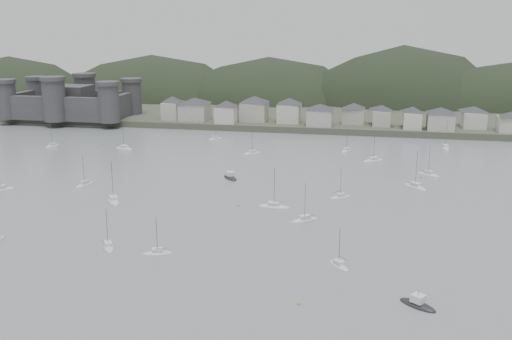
# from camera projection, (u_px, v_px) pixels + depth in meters

# --- Properties ---
(ground) EXTENTS (900.00, 900.00, 0.00)m
(ground) POSITION_uv_depth(u_px,v_px,m) (177.00, 294.00, 112.06)
(ground) COLOR slate
(ground) RESTS_ON ground
(far_shore_land) EXTENTS (900.00, 250.00, 3.00)m
(far_shore_land) POSITION_uv_depth(u_px,v_px,m) (322.00, 98.00, 391.84)
(far_shore_land) COLOR #383D2D
(far_shore_land) RESTS_ON ground
(forested_ridge) EXTENTS (851.55, 103.94, 102.57)m
(forested_ridge) POSITION_uv_depth(u_px,v_px,m) (325.00, 123.00, 369.72)
(forested_ridge) COLOR black
(forested_ridge) RESTS_ON ground
(castle) EXTENTS (66.00, 43.00, 20.00)m
(castle) POSITION_uv_depth(u_px,v_px,m) (71.00, 101.00, 303.55)
(castle) COLOR #353538
(castle) RESTS_ON far_shore_land
(waterfront_town) EXTENTS (451.48, 28.46, 12.92)m
(waterfront_town) POSITION_uv_depth(u_px,v_px,m) (408.00, 115.00, 274.17)
(waterfront_town) COLOR gray
(waterfront_town) RESTS_ON far_shore_land
(sailboat_lead) EXTENTS (7.15, 4.19, 9.34)m
(sailboat_lead) POSITION_uv_depth(u_px,v_px,m) (158.00, 253.00, 131.35)
(sailboat_lead) COLOR silver
(sailboat_lead) RESTS_ON ground
(moored_fleet) EXTENTS (217.57, 168.99, 13.24)m
(moored_fleet) POSITION_uv_depth(u_px,v_px,m) (244.00, 189.00, 182.04)
(moored_fleet) COLOR silver
(moored_fleet) RESTS_ON ground
(motor_launch_near) EXTENTS (7.69, 6.59, 3.81)m
(motor_launch_near) POSITION_uv_depth(u_px,v_px,m) (418.00, 305.00, 107.22)
(motor_launch_near) COLOR black
(motor_launch_near) RESTS_ON ground
(motor_launch_far) EXTENTS (7.42, 8.52, 3.99)m
(motor_launch_far) POSITION_uv_depth(u_px,v_px,m) (230.00, 178.00, 195.17)
(motor_launch_far) COLOR black
(motor_launch_far) RESTS_ON ground
(mooring_buoys) EXTENTS (182.44, 127.74, 0.70)m
(mooring_buoys) POSITION_uv_depth(u_px,v_px,m) (317.00, 200.00, 170.86)
(mooring_buoys) COLOR #C88042
(mooring_buoys) RESTS_ON ground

